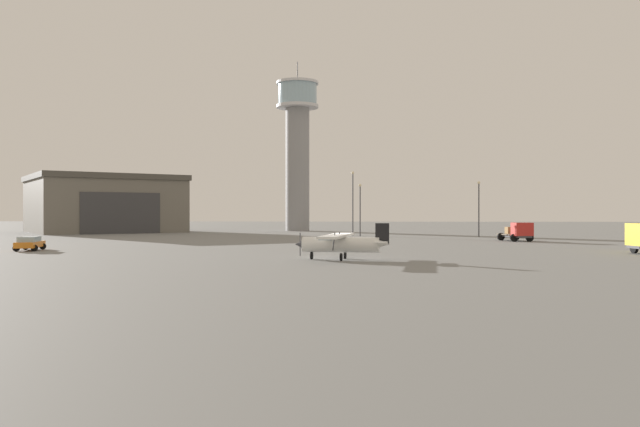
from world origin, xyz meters
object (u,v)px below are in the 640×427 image
(car_orange, at_px, (30,243))
(airplane_white, at_px, (342,243))
(control_tower, at_px, (297,142))
(light_post_north, at_px, (479,204))
(light_post_west, at_px, (360,205))
(truck_flatbed_red, at_px, (518,232))
(traffic_cone_near_left, at_px, (367,248))
(light_post_east, at_px, (353,198))

(car_orange, bearing_deg, airplane_white, -121.38)
(control_tower, distance_m, airplane_white, 79.02)
(light_post_north, bearing_deg, light_post_west, 176.82)
(truck_flatbed_red, xyz_separation_m, light_post_north, (-2.10, 14.81, 3.88))
(airplane_white, xyz_separation_m, traffic_cone_near_left, (2.17, 10.18, -1.00))
(car_orange, height_order, light_post_north, light_post_north)
(truck_flatbed_red, height_order, light_post_east, light_post_east)
(car_orange, distance_m, light_post_north, 63.11)
(control_tower, relative_size, light_post_north, 4.01)
(light_post_east, height_order, traffic_cone_near_left, light_post_east)
(airplane_white, xyz_separation_m, car_orange, (-30.74, 10.19, -0.61))
(airplane_white, height_order, truck_flatbed_red, airplane_white)
(light_post_east, xyz_separation_m, traffic_cone_near_left, (1.57, -41.32, -5.66))
(truck_flatbed_red, relative_size, traffic_cone_near_left, 8.64)
(light_post_east, bearing_deg, light_post_west, -67.82)
(truck_flatbed_red, bearing_deg, light_post_north, 175.46)
(airplane_white, xyz_separation_m, truck_flatbed_red, (21.94, 32.88, -0.16))
(truck_flatbed_red, height_order, light_post_west, light_post_west)
(airplane_white, bearing_deg, truck_flatbed_red, -116.38)
(control_tower, distance_m, truck_flatbed_red, 56.98)
(car_orange, distance_m, light_post_west, 50.55)
(traffic_cone_near_left, bearing_deg, light_post_north, 64.77)
(car_orange, relative_size, traffic_cone_near_left, 6.83)
(airplane_white, bearing_deg, car_orange, -11.01)
(truck_flatbed_red, distance_m, light_post_east, 28.73)
(truck_flatbed_red, distance_m, traffic_cone_near_left, 30.11)
(light_post_north, distance_m, traffic_cone_near_left, 41.73)
(car_orange, relative_size, light_post_east, 0.47)
(control_tower, relative_size, light_post_east, 3.30)
(airplane_white, relative_size, light_post_west, 1.20)
(car_orange, distance_m, traffic_cone_near_left, 32.91)
(truck_flatbed_red, bearing_deg, car_orange, -79.30)
(car_orange, xyz_separation_m, light_post_north, (50.58, 37.50, 4.32))
(light_post_west, bearing_deg, control_tower, 114.02)
(light_post_north, bearing_deg, airplane_white, -112.59)
(light_post_north, relative_size, traffic_cone_near_left, 11.97)
(light_post_north, xyz_separation_m, traffic_cone_near_left, (-17.67, -37.51, -4.72))
(car_orange, bearing_deg, light_post_north, -66.48)
(control_tower, height_order, light_post_east, control_tower)
(car_orange, height_order, light_post_west, light_post_west)
(control_tower, height_order, light_post_west, control_tower)
(control_tower, distance_m, car_orange, 71.40)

